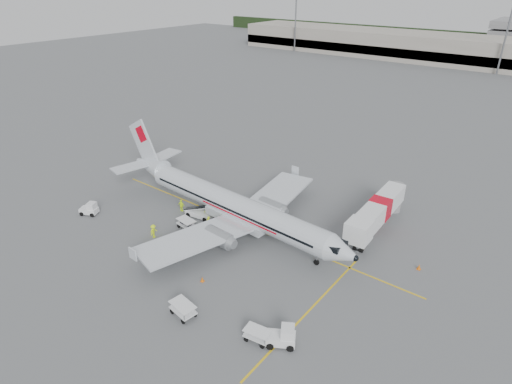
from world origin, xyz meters
TOP-DOWN VIEW (x-y plane):
  - ground at (0.00, 0.00)m, footprint 360.00×360.00m
  - stripe_lead at (0.00, 0.00)m, footprint 44.00×0.20m
  - stripe_cross at (14.00, -8.00)m, footprint 0.20×20.00m
  - terminal_west at (-40.00, 130.00)m, footprint 110.00×22.00m
  - mast_west at (-70.00, 118.00)m, footprint 3.20×1.20m
  - mast_center at (5.00, 118.00)m, footprint 3.20×1.20m
  - aircraft at (-1.04, -0.97)m, footprint 37.07×29.86m
  - jet_bridge at (13.08, 8.96)m, footprint 3.53×15.53m
  - belt_loader at (-5.95, -2.00)m, footprint 4.95×2.48m
  - tug_fore at (14.19, -12.99)m, footprint 2.78×2.42m
  - tug_mid at (-1.98, -5.88)m, footprint 2.37×1.82m
  - tug_aft at (-17.68, -10.16)m, footprint 2.49×2.07m
  - cart_loaded_a at (-5.26, -4.96)m, footprint 2.53×1.70m
  - cart_loaded_b at (-2.61, -10.51)m, footprint 2.38×1.41m
  - cart_empty_a at (5.31, -15.58)m, footprint 2.67×1.82m
  - cart_empty_b at (12.42, -13.87)m, footprint 2.37×1.61m
  - cone_nose at (19.81, 4.20)m, footprint 0.40×0.40m
  - cone_port at (-1.69, 9.45)m, footprint 0.33×0.33m
  - cone_stbd at (3.31, -11.08)m, footprint 0.37×0.37m
  - crew_a at (-2.93, -3.50)m, footprint 0.75×0.62m
  - crew_b at (-5.12, -1.50)m, footprint 1.05×1.01m
  - crew_c at (-6.82, -8.69)m, footprint 0.87×1.22m
  - crew_d at (-8.87, -2.34)m, footprint 1.02×0.54m

SIDE VIEW (x-z plane):
  - ground at x=0.00m, z-range 0.00..0.00m
  - stripe_lead at x=0.00m, z-range 0.00..0.01m
  - stripe_cross at x=14.00m, z-range 0.00..0.01m
  - cone_port at x=-1.69m, z-range 0.00..0.54m
  - cone_stbd at x=3.31m, z-range 0.00..0.60m
  - cone_nose at x=19.81m, z-range 0.00..0.65m
  - cart_empty_b at x=12.42m, z-range 0.00..1.15m
  - cart_loaded_a at x=-5.26m, z-range 0.00..1.23m
  - cart_loaded_b at x=-2.61m, z-range 0.00..1.24m
  - cart_empty_a at x=5.31m, z-range 0.00..1.29m
  - tug_mid at x=-1.98m, z-range 0.00..1.62m
  - crew_d at x=-8.87m, z-range 0.00..1.65m
  - tug_aft at x=-17.68m, z-range 0.00..1.67m
  - crew_c at x=-6.82m, z-range 0.00..1.70m
  - crew_b at x=-5.12m, z-range 0.00..1.71m
  - crew_a at x=-2.93m, z-range 0.00..1.77m
  - tug_fore at x=14.19m, z-range 0.00..1.87m
  - belt_loader at x=-5.95m, z-range 0.00..2.57m
  - jet_bridge at x=13.08m, z-range 0.00..4.05m
  - terminal_west at x=-40.00m, z-range 0.00..9.00m
  - aircraft at x=-1.04m, z-range 0.00..9.79m
  - mast_west at x=-70.00m, z-range 0.00..22.00m
  - mast_center at x=5.00m, z-range 0.00..22.00m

